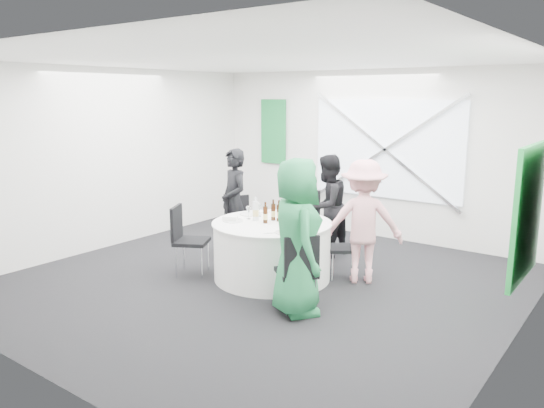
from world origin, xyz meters
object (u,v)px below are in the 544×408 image
Objects in this scene: person_man_back_left at (234,202)px; person_woman_green at (297,237)px; chair_back_right at (349,242)px; chair_front_left at (185,235)px; green_water_bottle at (288,214)px; chair_front_right at (299,267)px; person_woman_pink at (363,221)px; person_man_back at (327,206)px; banquet_table at (272,250)px; chair_back_left at (240,221)px; clear_water_bottle at (256,211)px; chair_back at (303,218)px.

person_man_back_left is 0.93× the size of person_woman_green.
chair_front_left is at bearing -94.71° from chair_back_right.
green_water_bottle is at bearing 5.23° from person_man_back_left.
chair_front_right is at bearing -124.12° from chair_front_left.
person_woman_pink is (0.08, 1.35, 0.26)m from chair_front_right.
person_man_back is 2.17m from person_woman_green.
person_man_back_left is 1.05× the size of person_man_back.
banquet_table is at bearing 0.00° from person_man_back.
chair_back_left is 1.08× the size of chair_back_right.
clear_water_bottle is (-1.15, 0.70, 0.35)m from chair_front_right.
person_man_back is at bearing 86.63° from banquet_table.
chair_front_left is (-1.94, 0.19, 0.02)m from chair_front_right.
chair_back_right is (1.02, -0.46, -0.10)m from chair_back.
chair_front_left is 0.61× the size of person_man_back.
chair_front_right is at bearing 25.99° from person_man_back.
person_man_back is (-0.84, 2.02, 0.24)m from chair_front_right.
banquet_table is 1.18m from chair_front_left.
person_woman_green is at bearing -40.09° from banquet_table.
chair_back reaches higher than chair_front_right.
chair_back_left is 2.30m from chair_front_right.
green_water_bottle reaches higher than chair_back_left.
chair_back_right is 1.02m from person_man_back.
green_water_bottle is (1.22, -0.50, 0.37)m from chair_back_left.
person_man_back is (1.07, 0.74, 0.24)m from chair_back_left.
chair_front_left is at bearing 34.63° from person_woman_green.
green_water_bottle is at bearing -9.96° from person_woman_green.
person_woman_pink is (1.00, 0.60, 0.41)m from banquet_table.
green_water_bottle reaches higher than chair_front_left.
clear_water_bottle is (-1.23, -0.65, 0.09)m from person_woman_pink.
person_man_back_left reaches higher than chair_back_right.
chair_back_right is 0.92× the size of chair_front_right.
person_man_back_left is (-0.08, 1.10, 0.25)m from chair_front_left.
person_man_back_left is at bearing 146.02° from clear_water_bottle.
clear_water_bottle reaches higher than chair_back.
person_woman_green is at bearing 53.79° from person_woman_pink.
chair_front_right is at bearing -69.55° from chair_back.
chair_front_left is 0.58× the size of person_man_back_left.
chair_front_left reaches higher than chair_front_right.
person_man_back is 1.36m from clear_water_bottle.
banquet_table is 4.99× the size of clear_water_bottle.
chair_back is at bearing 56.65° from person_man_back_left.
chair_back_right is 1.41m from person_woman_green.
chair_front_left is at bearing -1.31° from person_woman_pink.
chair_back_right is 0.37m from person_woman_pink.
chair_front_right reaches higher than chair_back_right.
person_woman_green reaches higher than clear_water_bottle.
banquet_table is at bearing 0.00° from person_woman_green.
person_woman_pink is 0.92× the size of person_woman_green.
person_woman_green is (-0.04, 0.01, 0.33)m from chair_front_right.
chair_back_right is at bearing 45.39° from green_water_bottle.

